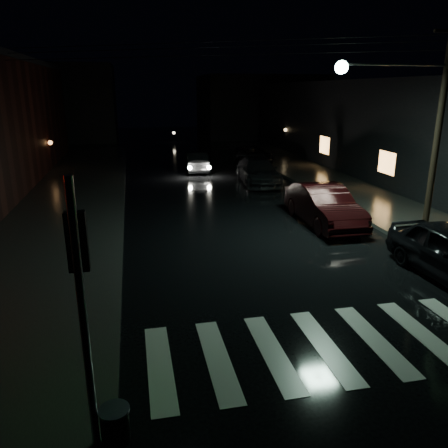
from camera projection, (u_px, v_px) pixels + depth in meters
ground at (222, 374)px, 8.65m from camera, size 120.00×120.00×0.00m
sidewalk_left at (60, 206)px, 20.73m from camera, size 6.00×44.00×0.15m
sidewalk_right at (350, 192)px, 23.69m from camera, size 4.00×44.00×0.15m
building_right at (425, 129)px, 27.94m from camera, size 10.00×40.00×6.00m
building_far_left at (49, 103)px, 47.58m from camera, size 14.00×10.00×8.00m
building_far_right at (260, 106)px, 52.45m from camera, size 14.00×10.00×7.00m
crosswalk at (350, 342)px, 9.70m from camera, size 9.00×3.00×0.01m
signal_pole_corner at (100, 363)px, 6.41m from camera, size 0.68×0.61×4.20m
utility_pole at (424, 113)px, 15.58m from camera, size 4.92×0.44×8.00m
parked_car_b at (324, 205)px, 18.00m from camera, size 1.74×4.97×1.63m
parked_car_c at (258, 171)px, 25.98m from camera, size 2.43×5.25×1.49m
parked_car_d at (253, 154)px, 33.41m from camera, size 2.18×4.71×1.31m
oncoming_car at (196, 162)px, 29.90m from camera, size 1.66×4.13×1.33m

